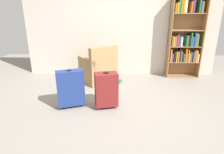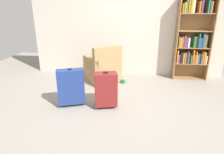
{
  "view_description": "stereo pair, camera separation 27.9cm",
  "coord_description": "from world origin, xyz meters",
  "px_view_note": "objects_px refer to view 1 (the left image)",
  "views": [
    {
      "loc": [
        -0.09,
        -3.05,
        1.73
      ],
      "look_at": [
        -0.19,
        0.25,
        0.55
      ],
      "focal_mm": 31.41,
      "sensor_mm": 36.0,
      "label": 1
    },
    {
      "loc": [
        0.19,
        -3.03,
        1.73
      ],
      "look_at": [
        -0.19,
        0.25,
        0.55
      ],
      "focal_mm": 31.41,
      "sensor_mm": 36.0,
      "label": 2
    }
  ],
  "objects_px": {
    "suitcase_dark_red": "(106,89)",
    "bookshelf": "(185,38)",
    "mug": "(120,81)",
    "armchair": "(98,69)",
    "suitcase_navy_blue": "(71,88)"
  },
  "relations": [
    {
      "from": "bookshelf",
      "to": "armchair",
      "type": "height_order",
      "value": "bookshelf"
    },
    {
      "from": "armchair",
      "to": "suitcase_navy_blue",
      "type": "relative_size",
      "value": 1.37
    },
    {
      "from": "suitcase_dark_red",
      "to": "bookshelf",
      "type": "bearing_deg",
      "value": 43.62
    },
    {
      "from": "mug",
      "to": "suitcase_dark_red",
      "type": "relative_size",
      "value": 0.18
    },
    {
      "from": "armchair",
      "to": "suitcase_dark_red",
      "type": "relative_size",
      "value": 1.45
    },
    {
      "from": "mug",
      "to": "suitcase_navy_blue",
      "type": "height_order",
      "value": "suitcase_navy_blue"
    },
    {
      "from": "armchair",
      "to": "bookshelf",
      "type": "bearing_deg",
      "value": 12.15
    },
    {
      "from": "bookshelf",
      "to": "suitcase_dark_red",
      "type": "xyz_separation_m",
      "value": [
        -1.87,
        -1.78,
        -0.65
      ]
    },
    {
      "from": "bookshelf",
      "to": "armchair",
      "type": "bearing_deg",
      "value": -167.85
    },
    {
      "from": "armchair",
      "to": "suitcase_dark_red",
      "type": "xyz_separation_m",
      "value": [
        0.26,
        -1.32,
        0.03
      ]
    },
    {
      "from": "mug",
      "to": "suitcase_navy_blue",
      "type": "xyz_separation_m",
      "value": [
        -0.88,
        -1.22,
        0.32
      ]
    },
    {
      "from": "bookshelf",
      "to": "armchair",
      "type": "distance_m",
      "value": 2.29
    },
    {
      "from": "suitcase_dark_red",
      "to": "suitcase_navy_blue",
      "type": "relative_size",
      "value": 0.94
    },
    {
      "from": "bookshelf",
      "to": "suitcase_dark_red",
      "type": "height_order",
      "value": "bookshelf"
    },
    {
      "from": "suitcase_dark_red",
      "to": "suitcase_navy_blue",
      "type": "xyz_separation_m",
      "value": [
        -0.64,
        -0.01,
        0.02
      ]
    }
  ]
}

